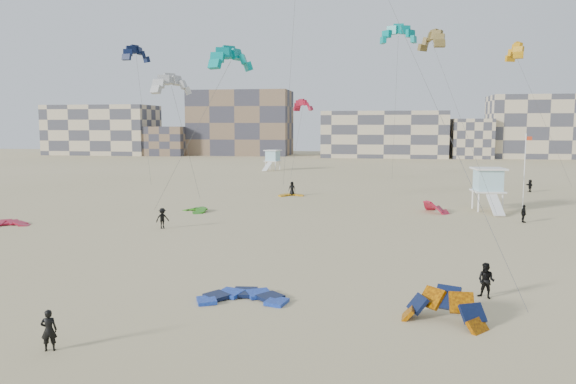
% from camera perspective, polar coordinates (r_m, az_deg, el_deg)
% --- Properties ---
extents(ground, '(320.00, 320.00, 0.00)m').
position_cam_1_polar(ground, '(24.95, -13.66, -13.17)').
color(ground, '#CBB688').
rests_on(ground, ground).
extents(kite_ground_blue, '(4.29, 4.46, 0.72)m').
position_cam_1_polar(kite_ground_blue, '(27.76, -4.62, -10.92)').
color(kite_ground_blue, blue).
rests_on(kite_ground_blue, ground).
extents(kite_ground_orange, '(4.61, 4.61, 3.57)m').
position_cam_1_polar(kite_ground_orange, '(25.63, 15.49, -12.68)').
color(kite_ground_orange, orange).
rests_on(kite_ground_orange, ground).
extents(kite_ground_red, '(4.68, 4.74, 1.43)m').
position_cam_1_polar(kite_ground_red, '(52.84, -26.73, -3.11)').
color(kite_ground_red, '#B31B33').
rests_on(kite_ground_red, ground).
extents(kite_ground_green, '(4.20, 4.18, 1.38)m').
position_cam_1_polar(kite_ground_green, '(55.74, -9.41, -1.99)').
color(kite_ground_green, '#2A7D13').
rests_on(kite_ground_green, ground).
extents(kite_ground_red_far, '(4.20, 4.14, 3.13)m').
position_cam_1_polar(kite_ground_red_far, '(56.47, 14.74, -2.01)').
color(kite_ground_red_far, '#B31B33').
rests_on(kite_ground_red_far, ground).
extents(kite_ground_yellow, '(3.42, 3.52, 0.53)m').
position_cam_1_polar(kite_ground_yellow, '(67.10, 0.31, -0.41)').
color(kite_ground_yellow, orange).
rests_on(kite_ground_yellow, ground).
extents(kitesurfer_main, '(0.68, 0.57, 1.60)m').
position_cam_1_polar(kitesurfer_main, '(23.45, -23.13, -12.78)').
color(kitesurfer_main, black).
rests_on(kitesurfer_main, ground).
extents(kitesurfer_b, '(1.08, 1.02, 1.76)m').
position_cam_1_polar(kitesurfer_b, '(29.41, 19.49, -8.49)').
color(kitesurfer_b, black).
rests_on(kitesurfer_b, ground).
extents(kitesurfer_c, '(1.24, 1.19, 1.69)m').
position_cam_1_polar(kitesurfer_c, '(47.13, -12.64, -2.62)').
color(kitesurfer_c, black).
rests_on(kitesurfer_c, ground).
extents(kitesurfer_d, '(0.52, 0.97, 1.57)m').
position_cam_1_polar(kitesurfer_d, '(52.92, 22.82, -2.04)').
color(kitesurfer_d, black).
rests_on(kitesurfer_d, ground).
extents(kitesurfer_e, '(0.85, 0.57, 1.70)m').
position_cam_1_polar(kitesurfer_e, '(67.33, 0.41, 0.35)').
color(kitesurfer_e, black).
rests_on(kitesurfer_e, ground).
extents(kitesurfer_f, '(0.82, 1.54, 1.58)m').
position_cam_1_polar(kitesurfer_f, '(77.47, 23.36, 0.59)').
color(kitesurfer_f, black).
rests_on(kitesurfer_f, ground).
extents(kite_fly_teal_a, '(10.42, 5.27, 13.90)m').
position_cam_1_polar(kite_fly_teal_a, '(45.45, -5.82, 13.11)').
color(kite_fly_teal_a, '#02847C').
rests_on(kite_fly_teal_a, ground).
extents(kite_fly_grey, '(5.44, 5.44, 12.72)m').
position_cam_1_polar(kite_fly_grey, '(55.79, -11.76, 10.47)').
color(kite_fly_grey, silver).
rests_on(kite_fly_grey, ground).
extents(kite_fly_olive, '(7.35, 12.02, 16.94)m').
position_cam_1_polar(kite_fly_olive, '(59.02, 14.41, 14.56)').
color(kite_fly_olive, olive).
rests_on(kite_fly_olive, ground).
extents(kite_fly_yellow, '(9.52, 4.04, 17.19)m').
position_cam_1_polar(kite_fly_yellow, '(73.57, 22.05, 12.92)').
color(kite_fly_yellow, orange).
rests_on(kite_fly_yellow, ground).
extents(kite_fly_navy, '(4.72, 4.70, 17.00)m').
position_cam_1_polar(kite_fly_navy, '(70.94, -15.17, 13.26)').
color(kite_fly_navy, '#0C153A').
rests_on(kite_fly_navy, ground).
extents(kite_fly_teal_b, '(4.42, 6.98, 19.95)m').
position_cam_1_polar(kite_fly_teal_b, '(75.13, 11.15, 15.29)').
color(kite_fly_teal_b, '#02847C').
rests_on(kite_fly_teal_b, ground).
extents(kite_fly_red, '(4.75, 11.60, 11.69)m').
position_cam_1_polar(kite_fly_red, '(86.77, 1.53, 8.70)').
color(kite_fly_red, '#B31B33').
rests_on(kite_fly_red, ground).
extents(lifeguard_tower_near, '(3.27, 5.94, 4.25)m').
position_cam_1_polar(lifeguard_tower_near, '(58.99, 19.64, 0.25)').
color(lifeguard_tower_near, white).
rests_on(lifeguard_tower_near, ground).
extents(lifeguard_tower_far, '(3.24, 5.49, 3.78)m').
position_cam_1_polar(lifeguard_tower_far, '(105.64, -1.57, 3.26)').
color(lifeguard_tower_far, white).
rests_on(lifeguard_tower_far, ground).
extents(flagpole, '(0.62, 0.10, 7.61)m').
position_cam_1_polar(flagpole, '(60.28, 22.91, 2.06)').
color(flagpole, white).
rests_on(flagpole, ground).
extents(condo_west_a, '(30.00, 15.00, 14.00)m').
position_cam_1_polar(condo_west_a, '(171.06, -18.33, 6.00)').
color(condo_west_a, '#C6B491').
rests_on(condo_west_a, ground).
extents(condo_west_b, '(28.00, 14.00, 18.00)m').
position_cam_1_polar(condo_west_b, '(160.43, -4.82, 7.00)').
color(condo_west_b, brown).
rests_on(condo_west_b, ground).
extents(condo_mid, '(32.00, 16.00, 12.00)m').
position_cam_1_polar(condo_mid, '(151.54, 9.70, 5.80)').
color(condo_mid, '#C6B491').
rests_on(condo_mid, ground).
extents(condo_east, '(26.00, 14.00, 16.00)m').
position_cam_1_polar(condo_east, '(158.80, 24.39, 6.06)').
color(condo_east, '#C6B491').
rests_on(condo_east, ground).
extents(condo_fill_left, '(12.00, 10.00, 8.00)m').
position_cam_1_polar(condo_fill_left, '(160.94, -12.28, 5.09)').
color(condo_fill_left, brown).
rests_on(condo_fill_left, ground).
extents(condo_fill_right, '(10.00, 10.00, 10.00)m').
position_cam_1_polar(condo_fill_right, '(151.25, 18.10, 5.18)').
color(condo_fill_right, '#C6B491').
rests_on(condo_fill_right, ground).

